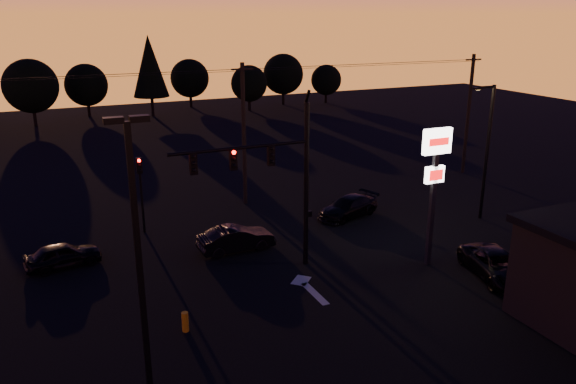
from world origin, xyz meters
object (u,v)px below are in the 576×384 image
at_px(car_left, 63,255).
at_px(car_right, 348,207).
at_px(streetlight, 486,147).
at_px(secondary_signal, 141,184).
at_px(bollard, 185,322).
at_px(suv_parked, 497,265).
at_px(parking_lot_light, 138,246).
at_px(traffic_signal_mast, 275,171).
at_px(car_mid, 236,239).
at_px(pylon_sign, 435,168).

bearing_deg(car_left, car_right, -96.81).
height_order(streetlight, car_left, streetlight).
xyz_separation_m(secondary_signal, streetlight, (18.91, -5.99, 1.56)).
xyz_separation_m(bollard, suv_parked, (14.49, -1.38, 0.22)).
height_order(parking_lot_light, car_right, parking_lot_light).
bearing_deg(parking_lot_light, traffic_signal_mast, 43.37).
bearing_deg(parking_lot_light, suv_parked, 6.77).
xyz_separation_m(traffic_signal_mast, secondary_signal, (-4.90, 7.49, -2.07)).
relative_size(traffic_signal_mast, bollard, 10.59).
distance_m(traffic_signal_mast, bollard, 7.93).
xyz_separation_m(bollard, car_left, (-3.95, 8.20, 0.20)).
xyz_separation_m(streetlight, suv_parked, (-4.90, -6.54, -3.80)).
xyz_separation_m(parking_lot_light, car_mid, (6.42, 9.94, -4.61)).
xyz_separation_m(traffic_signal_mast, parking_lot_light, (-7.40, -6.99, 0.33)).
relative_size(parking_lot_light, car_right, 2.15).
xyz_separation_m(parking_lot_light, car_left, (-1.94, 11.53, -4.66)).
distance_m(secondary_signal, streetlight, 19.89).
distance_m(traffic_signal_mast, car_mid, 5.29).
relative_size(streetlight, car_left, 2.24).
bearing_deg(secondary_signal, car_right, -11.81).
bearing_deg(streetlight, traffic_signal_mast, -173.86).
relative_size(car_mid, car_right, 0.94).
bearing_deg(secondary_signal, streetlight, -17.56).
distance_m(pylon_sign, car_mid, 10.63).
relative_size(streetlight, car_mid, 2.00).
distance_m(parking_lot_light, car_left, 12.59).
bearing_deg(suv_parked, parking_lot_light, -159.36).
relative_size(parking_lot_light, suv_parked, 2.03).
bearing_deg(pylon_sign, car_right, 91.34).
xyz_separation_m(parking_lot_light, suv_parked, (16.51, 1.96, -4.64)).
height_order(traffic_signal_mast, streetlight, traffic_signal_mast).
distance_m(car_left, car_right, 16.27).
height_order(parking_lot_light, car_mid, parking_lot_light).
relative_size(car_right, suv_parked, 0.94).
bearing_deg(streetlight, pylon_sign, -149.92).
bearing_deg(secondary_signal, bollard, -92.50).
bearing_deg(traffic_signal_mast, secondary_signal, 123.19).
bearing_deg(traffic_signal_mast, streetlight, 6.14).
height_order(pylon_sign, car_right, pylon_sign).
xyz_separation_m(traffic_signal_mast, pylon_sign, (7.10, -2.49, -0.02)).
bearing_deg(suv_parked, car_left, 166.44).
bearing_deg(secondary_signal, car_mid, -49.21).
bearing_deg(pylon_sign, suv_parked, -51.69).
relative_size(pylon_sign, car_mid, 1.70).
xyz_separation_m(traffic_signal_mast, streetlight, (14.01, 1.51, -0.52)).
relative_size(car_left, suv_parked, 0.79).
bearing_deg(car_right, suv_parked, -6.48).
height_order(traffic_signal_mast, suv_parked, traffic_signal_mast).
height_order(secondary_signal, car_left, secondary_signal).
height_order(secondary_signal, suv_parked, secondary_signal).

